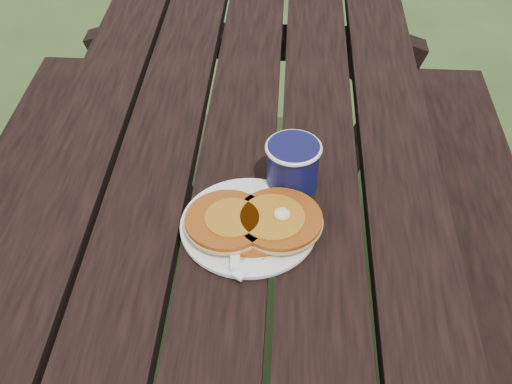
# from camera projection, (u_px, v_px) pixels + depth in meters

# --- Properties ---
(picnic_table) EXTENTS (1.36, 1.80, 0.75)m
(picnic_table) POSITION_uv_depth(u_px,v_px,m) (237.00, 317.00, 1.39)
(picnic_table) COLOR black
(picnic_table) RESTS_ON ground
(plate) EXTENTS (0.29, 0.29, 0.01)m
(plate) POSITION_uv_depth(u_px,v_px,m) (249.00, 226.00, 1.05)
(plate) COLOR white
(plate) RESTS_ON picnic_table
(pancake_stack) EXTENTS (0.22, 0.15, 0.04)m
(pancake_stack) POSITION_uv_depth(u_px,v_px,m) (255.00, 222.00, 1.03)
(pancake_stack) COLOR #A64D12
(pancake_stack) RESTS_ON plate
(knife) EXTENTS (0.12, 0.16, 0.00)m
(knife) POSITION_uv_depth(u_px,v_px,m) (271.00, 243.00, 1.02)
(knife) COLOR white
(knife) RESTS_ON plate
(fork) EXTENTS (0.04, 0.16, 0.01)m
(fork) POSITION_uv_depth(u_px,v_px,m) (236.00, 243.00, 1.01)
(fork) COLOR white
(fork) RESTS_ON plate
(coffee_cup) EXTENTS (0.10, 0.10, 0.09)m
(coffee_cup) POSITION_uv_depth(u_px,v_px,m) (293.00, 163.00, 1.10)
(coffee_cup) COLOR #0F0F3B
(coffee_cup) RESTS_ON picnic_table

